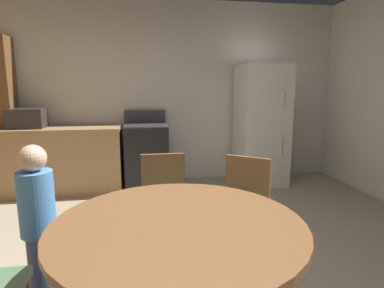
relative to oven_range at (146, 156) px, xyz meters
name	(u,v)px	position (x,y,z in m)	size (l,w,h in m)	color
wall_back	(165,93)	(0.32, 0.40, 0.88)	(5.63, 0.12, 2.70)	beige
kitchen_counter	(53,160)	(-1.27, 0.00, -0.02)	(1.85, 0.60, 0.90)	#9E754C
oven_range	(146,156)	(0.00, 0.00, 0.00)	(0.60, 0.60, 1.10)	black
refrigerator	(261,125)	(1.70, -0.05, 0.41)	(0.68, 0.68, 1.76)	silver
microwave	(27,118)	(-1.56, 0.00, 0.56)	(0.44, 0.32, 0.26)	#2D2B28
dining_table	(178,249)	(0.11, -2.97, 0.14)	(1.31, 1.31, 0.76)	brown
chair_north	(164,199)	(0.11, -1.92, 0.03)	(0.40, 0.40, 0.87)	brown
chair_northeast	(243,203)	(0.74, -2.13, 0.03)	(0.56, 0.56, 0.87)	brown
person_child	(38,222)	(-0.74, -2.43, 0.11)	(0.30, 0.30, 1.09)	#3D4C84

